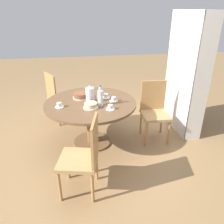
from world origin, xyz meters
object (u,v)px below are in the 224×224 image
chair_a (59,97)px  bookshelf (184,78)px  chair_b (84,156)px  chair_c (154,110)px  cup_a (114,99)px  cup_b (59,105)px  water_bottle (100,97)px  cake_main (81,95)px  cake_second (91,105)px  cup_d (106,96)px  coffee_pot (90,94)px  cup_c (110,108)px

chair_a → bookshelf: bearing=-132.8°
chair_b → bookshelf: size_ratio=0.48×
chair_b → chair_c: same height
cup_a → cup_b: same height
cup_a → cup_b: 0.79m
chair_c → water_bottle: bearing=-166.7°
cake_main → cake_second: 0.42m
water_bottle → cup_d: 0.30m
chair_a → water_bottle: 1.25m
chair_b → cup_b: size_ratio=7.59×
water_bottle → cup_d: (-0.27, 0.12, -0.09)m
cup_d → chair_a: bearing=-134.1°
coffee_pot → cake_main: bearing=-144.5°
cake_main → cup_b: size_ratio=2.13×
bookshelf → water_bottle: (0.42, -1.46, -0.09)m
cup_a → cup_d: (-0.15, -0.09, 0.00)m
cup_b → cup_c: bearing=74.4°
chair_a → cup_a: (0.90, 0.86, 0.24)m
cake_second → cup_d: bearing=141.8°
chair_a → cup_d: 1.10m
coffee_pot → cup_a: (0.05, 0.34, -0.09)m
cup_c → cup_d: (-0.43, 0.00, 0.00)m
bookshelf → cup_a: 1.30m
cup_a → cup_c: bearing=-19.0°
water_bottle → cup_b: (-0.03, -0.58, -0.09)m
chair_c → cake_second: bearing=-164.6°
cake_main → water_bottle: bearing=37.5°
cup_d → chair_c: bearing=82.0°
chair_c → bookshelf: bookshelf is taller
chair_c → cup_d: bearing=175.1°
coffee_pot → cup_c: coffee_pot is taller
cake_second → cup_d: cake_second is taller
water_bottle → cake_main: size_ratio=1.12×
chair_c → cup_d: chair_c is taller
bookshelf → chair_c: bearing=114.7°
chair_c → water_bottle: water_bottle is taller
chair_a → chair_c: bearing=-146.3°
chair_b → cup_a: 1.12m
chair_a → bookshelf: size_ratio=0.48×
coffee_pot → cup_c: (0.33, 0.25, -0.09)m
cake_second → cup_a: (-0.18, 0.35, -0.01)m
water_bottle → cake_main: water_bottle is taller
cup_b → chair_b: bearing=17.5°
chair_b → water_bottle: size_ratio=3.17×
coffee_pot → cup_d: 0.28m
cake_second → cake_main: bearing=-164.3°
cup_b → cup_c: 0.71m
cup_a → cup_d: bearing=-148.5°
chair_b → cup_a: bearing=165.6°
cake_second → cup_a: size_ratio=1.70×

